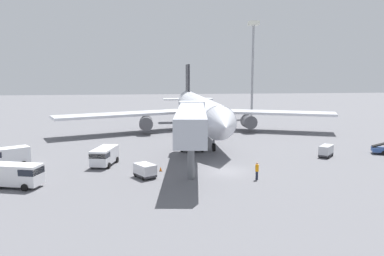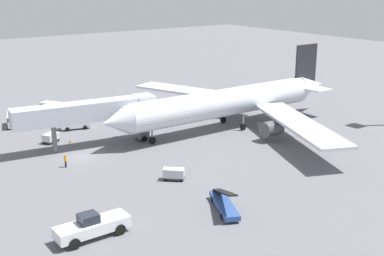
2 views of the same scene
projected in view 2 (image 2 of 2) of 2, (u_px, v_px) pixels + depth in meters
The scene contains 12 objects.
ground_plane at pixel (83, 157), 70.49m from camera, with size 300.00×300.00×0.00m, color slate.
airplane_at_gate at pixel (231, 102), 83.30m from camera, with size 50.72×45.67×12.52m.
jet_bridge at pixel (94, 112), 73.59m from camera, with size 5.97×21.22×6.88m.
pushback_tug at pixel (92, 226), 48.32m from camera, with size 2.60×7.27×2.55m.
belt_loader_truck at pixel (224, 203), 54.13m from camera, with size 6.96×4.32×3.26m.
service_van_near_center at pixel (14, 119), 84.51m from camera, with size 5.14×3.23×2.23m.
service_van_outer_left at pixel (53, 108), 92.00m from camera, with size 4.85×3.99×2.23m.
service_van_near_right at pixel (74, 122), 83.17m from camera, with size 3.05×5.01×2.06m.
baggage_cart_near_left at pixel (174, 174), 62.19m from camera, with size 2.64×2.72×1.48m.
baggage_cart_rear_right at pixel (51, 137), 76.38m from camera, with size 2.48×2.78×1.43m.
ground_crew_worker_foreground at pixel (65, 160), 66.35m from camera, with size 0.37×0.37×1.81m.
safety_cone_alpha at pixel (70, 141), 76.51m from camera, with size 0.33×0.33×0.52m.
Camera 2 is at (62.84, -26.26, 24.02)m, focal length 47.23 mm.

